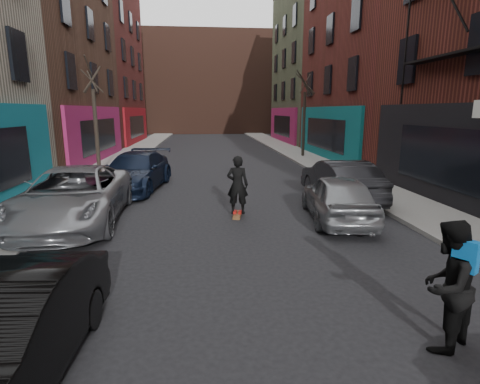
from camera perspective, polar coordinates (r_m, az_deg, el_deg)
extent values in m
cube|color=gray|center=(32.47, -15.32, 6.27)|extent=(2.50, 84.00, 0.13)
cube|color=gray|center=(32.77, 6.90, 6.67)|extent=(2.50, 84.00, 0.13)
cube|color=#47281E|center=(57.97, -4.97, 16.01)|extent=(40.00, 10.00, 14.00)
imported|color=gray|center=(11.96, -24.04, -0.57)|extent=(2.98, 5.99, 1.63)
imported|color=black|center=(16.25, -15.65, 3.06)|extent=(2.87, 5.56, 1.54)
imported|color=gray|center=(11.61, 14.65, -0.74)|extent=(2.18, 4.38, 1.43)
imported|color=black|center=(14.13, 15.01, 1.72)|extent=(1.74, 4.67, 1.52)
cube|color=brown|center=(11.78, -0.37, -3.50)|extent=(0.37, 0.83, 0.10)
imported|color=black|center=(11.55, -0.38, 1.08)|extent=(0.74, 0.56, 1.82)
imported|color=black|center=(5.96, 28.97, -12.39)|extent=(1.14, 1.08, 1.86)
cube|color=#0C5BAA|center=(5.73, 31.15, -8.29)|extent=(0.28, 0.33, 0.42)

